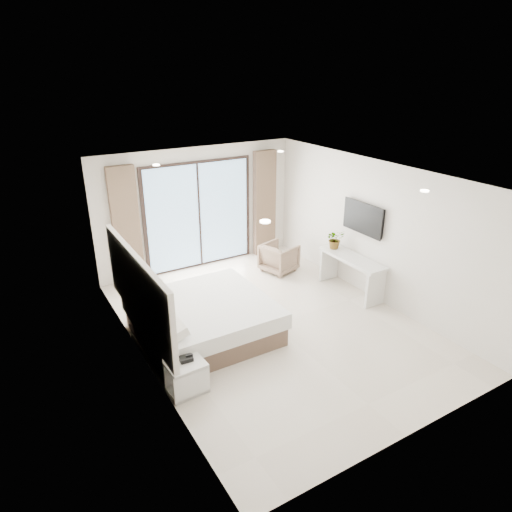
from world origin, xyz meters
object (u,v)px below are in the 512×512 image
object	(u,v)px
console_desk	(352,267)
armchair	(279,256)
bed	(203,319)
nightstand	(186,377)

from	to	relation	value
console_desk	armchair	distance (m)	1.75
bed	console_desk	xyz separation A→B (m)	(3.25, -0.04, 0.24)
console_desk	armchair	world-z (taller)	console_desk
bed	console_desk	size ratio (longest dim) A/B	1.43
console_desk	armchair	bearing A→B (deg)	112.93
console_desk	nightstand	bearing A→B (deg)	-164.01
console_desk	armchair	xyz separation A→B (m)	(-0.68, 1.60, -0.21)
bed	armchair	world-z (taller)	bed
console_desk	armchair	size ratio (longest dim) A/B	2.18
nightstand	console_desk	distance (m)	4.23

